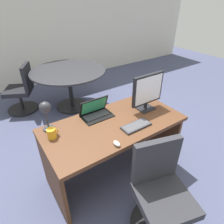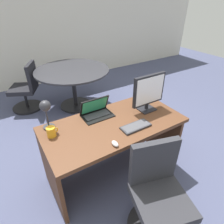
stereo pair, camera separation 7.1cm
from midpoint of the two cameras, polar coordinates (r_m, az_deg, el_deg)
ground at (r=3.64m, az=-11.71°, el=-1.24°), size 12.00×12.00×0.00m
back_wall at (r=4.92m, az=-22.55°, el=23.36°), size 10.00×0.10×2.80m
desk at (r=2.25m, az=0.83°, el=-7.06°), size 1.54×0.76×0.75m
monitor at (r=2.26m, az=11.80°, el=6.08°), size 0.43×0.16×0.44m
laptop at (r=2.20m, az=-3.93°, el=0.64°), size 0.35×0.23×0.21m
keyboard at (r=2.04m, az=8.09°, el=-4.30°), size 0.33×0.14×0.02m
mouse at (r=1.80m, az=2.05°, el=-9.43°), size 0.05×0.09×0.04m
desk_lamp at (r=1.97m, az=-18.15°, el=0.76°), size 0.12×0.14×0.33m
coffee_mug at (r=1.96m, az=-16.63°, el=-5.68°), size 0.12×0.09×0.10m
office_chair at (r=1.94m, az=14.52°, el=-23.90°), size 0.57×0.58×0.92m
meeting_table at (r=3.71m, az=-10.97°, el=9.66°), size 1.36×1.36×0.76m
meeting_chair_near at (r=3.98m, az=-23.50°, el=5.71°), size 0.63×0.62×0.90m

